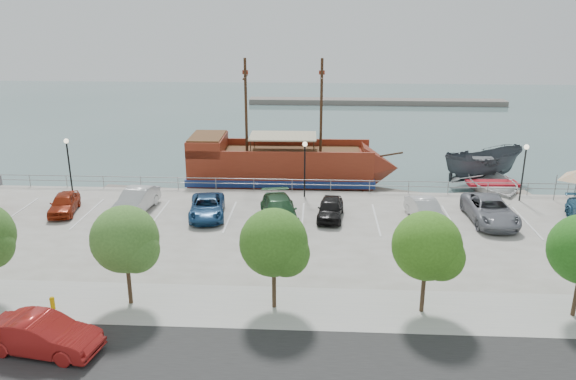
{
  "coord_description": "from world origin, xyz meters",
  "views": [
    {
      "loc": [
        0.98,
        -33.76,
        13.81
      ],
      "look_at": [
        -1.0,
        2.0,
        2.0
      ],
      "focal_mm": 35.0,
      "sensor_mm": 36.0,
      "label": 1
    }
  ],
  "objects": [
    {
      "name": "ground",
      "position": [
        0.0,
        0.0,
        -1.0
      ],
      "size": [
        160.0,
        160.0,
        0.0
      ],
      "primitive_type": "plane",
      "color": "#456461"
    },
    {
      "name": "sidewalk",
      "position": [
        0.0,
        -10.0,
        0.01
      ],
      "size": [
        100.0,
        4.0,
        0.05
      ],
      "primitive_type": "cube",
      "color": "#A09F9C",
      "rests_on": "land_slab"
    },
    {
      "name": "seawall_railing",
      "position": [
        0.0,
        7.8,
        0.53
      ],
      "size": [
        50.0,
        0.06,
        1.0
      ],
      "color": "gray",
      "rests_on": "land_slab"
    },
    {
      "name": "far_shore",
      "position": [
        10.0,
        55.0,
        -0.6
      ],
      "size": [
        40.0,
        3.0,
        0.8
      ],
      "primitive_type": "cube",
      "color": "slate",
      "rests_on": "ground"
    },
    {
      "name": "pirate_ship",
      "position": [
        -0.86,
        11.88,
        0.89
      ],
      "size": [
        18.0,
        5.31,
        11.31
      ],
      "rotation": [
        0.0,
        0.0,
        0.02
      ],
      "color": "maroon",
      "rests_on": "ground"
    },
    {
      "name": "patrol_boat",
      "position": [
        15.25,
        13.94,
        0.45
      ],
      "size": [
        8.03,
        5.2,
        2.91
      ],
      "primitive_type": "imported",
      "rotation": [
        0.0,
        0.0,
        1.92
      ],
      "color": "#40454B",
      "rests_on": "ground"
    },
    {
      "name": "speedboat",
      "position": [
        15.13,
        10.37,
        -0.22
      ],
      "size": [
        5.7,
        7.74,
        1.55
      ],
      "primitive_type": "imported",
      "rotation": [
        0.0,
        0.0,
        0.05
      ],
      "color": "silver",
      "rests_on": "ground"
    },
    {
      "name": "dock_west",
      "position": [
        -13.47,
        9.2,
        -0.8
      ],
      "size": [
        7.12,
        2.86,
        0.4
      ],
      "primitive_type": "cube",
      "rotation": [
        0.0,
        0.0,
        -0.13
      ],
      "color": "slate",
      "rests_on": "ground"
    },
    {
      "name": "dock_mid",
      "position": [
        8.27,
        9.2,
        -0.8
      ],
      "size": [
        7.4,
        4.41,
        0.41
      ],
      "primitive_type": "cube",
      "rotation": [
        0.0,
        0.0,
        -0.36
      ],
      "color": "slate",
      "rests_on": "ground"
    },
    {
      "name": "dock_east",
      "position": [
        14.52,
        9.2,
        -0.79
      ],
      "size": [
        7.67,
        3.51,
        0.42
      ],
      "primitive_type": "cube",
      "rotation": [
        0.0,
        0.0,
        0.2
      ],
      "color": "gray",
      "rests_on": "ground"
    },
    {
      "name": "street_sedan",
      "position": [
        -10.32,
        -14.16,
        0.81
      ],
      "size": [
        5.11,
        2.49,
        1.61
      ],
      "primitive_type": "imported",
      "rotation": [
        0.0,
        0.0,
        1.41
      ],
      "color": "#A11C19",
      "rests_on": "street"
    },
    {
      "name": "fire_hydrant",
      "position": [
        -11.52,
        -10.8,
        0.38
      ],
      "size": [
        0.24,
        0.24,
        0.7
      ],
      "rotation": [
        0.0,
        0.0,
        0.25
      ],
      "color": "#C69700",
      "rests_on": "sidewalk"
    },
    {
      "name": "lamp_post_left",
      "position": [
        -18.0,
        6.5,
        2.94
      ],
      "size": [
        0.36,
        0.36,
        4.28
      ],
      "color": "black",
      "rests_on": "land_slab"
    },
    {
      "name": "lamp_post_mid",
      "position": [
        0.0,
        6.5,
        2.94
      ],
      "size": [
        0.36,
        0.36,
        4.28
      ],
      "color": "black",
      "rests_on": "land_slab"
    },
    {
      "name": "lamp_post_right",
      "position": [
        16.0,
        6.5,
        2.94
      ],
      "size": [
        0.36,
        0.36,
        4.28
      ],
      "color": "black",
      "rests_on": "land_slab"
    },
    {
      "name": "tree_c",
      "position": [
        -7.85,
        -10.07,
        3.3
      ],
      "size": [
        3.3,
        3.2,
        5.0
      ],
      "color": "#473321",
      "rests_on": "sidewalk"
    },
    {
      "name": "tree_d",
      "position": [
        -0.85,
        -10.07,
        3.3
      ],
      "size": [
        3.3,
        3.2,
        5.0
      ],
      "color": "#473321",
      "rests_on": "sidewalk"
    },
    {
      "name": "tree_e",
      "position": [
        6.15,
        -10.07,
        3.3
      ],
      "size": [
        3.3,
        3.2,
        5.0
      ],
      "color": "#473321",
      "rests_on": "sidewalk"
    },
    {
      "name": "parked_car_a",
      "position": [
        -16.65,
        2.12,
        0.69
      ],
      "size": [
        2.39,
        4.31,
        1.39
      ],
      "primitive_type": "imported",
      "rotation": [
        0.0,
        0.0,
        0.19
      ],
      "color": "maroon",
      "rests_on": "land_slab"
    },
    {
      "name": "parked_car_b",
      "position": [
        -11.7,
        2.67,
        0.81
      ],
      "size": [
        2.24,
        5.07,
        1.62
      ],
      "primitive_type": "imported",
      "rotation": [
        0.0,
        0.0,
        -0.11
      ],
      "color": "silver",
      "rests_on": "land_slab"
    },
    {
      "name": "parked_car_c",
      "position": [
        -6.55,
        1.94,
        0.7
      ],
      "size": [
        3.01,
        5.29,
        1.39
      ],
      "primitive_type": "imported",
      "rotation": [
        0.0,
        0.0,
        0.14
      ],
      "color": "navy",
      "rests_on": "land_slab"
    },
    {
      "name": "parked_car_d",
      "position": [
        -1.55,
        1.21,
        0.81
      ],
      "size": [
        3.21,
        5.87,
        1.61
      ],
      "primitive_type": "imported",
      "rotation": [
        0.0,
        0.0,
        0.18
      ],
      "color": "#1F4727",
      "rests_on": "land_slab"
    },
    {
      "name": "parked_car_e",
      "position": [
        1.89,
        2.08,
        0.7
      ],
      "size": [
        2.03,
        4.23,
        1.4
      ],
      "primitive_type": "imported",
      "rotation": [
        0.0,
        0.0,
        -0.1
      ],
      "color": "black",
      "rests_on": "land_slab"
    },
    {
      "name": "parked_car_f",
      "position": [
        8.22,
        1.93,
        0.74
      ],
      "size": [
        2.31,
        4.68,
        1.48
      ],
      "primitive_type": "imported",
      "rotation": [
        0.0,
        0.0,
        0.17
      ],
      "color": "silver",
      "rests_on": "land_slab"
    },
    {
      "name": "parked_car_g",
      "position": [
        12.53,
        2.08,
        0.82
      ],
      "size": [
        2.86,
        5.95,
        1.64
      ],
      "primitive_type": "imported",
      "rotation": [
        0.0,
        0.0,
        0.03
      ],
      "color": "gray",
      "rests_on": "land_slab"
    }
  ]
}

